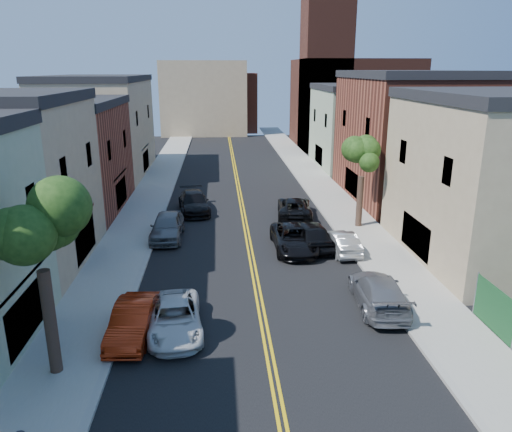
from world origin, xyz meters
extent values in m
cube|color=gray|center=(-7.90, 40.00, 0.07)|extent=(3.20, 100.00, 0.15)
cube|color=gray|center=(7.90, 40.00, 0.07)|extent=(3.20, 100.00, 0.15)
cube|color=gray|center=(-6.15, 40.00, 0.07)|extent=(0.30, 100.00, 0.15)
cube|color=gray|center=(6.15, 40.00, 0.07)|extent=(0.30, 100.00, 0.15)
cube|color=brown|center=(-14.00, 36.00, 4.00)|extent=(9.00, 12.00, 8.00)
cube|color=#998466|center=(-14.00, 50.00, 4.75)|extent=(9.00, 16.00, 9.50)
cube|color=#998466|center=(14.00, 24.00, 4.50)|extent=(9.00, 12.00, 9.00)
cube|color=brown|center=(14.00, 38.00, 5.00)|extent=(9.00, 14.00, 10.00)
cube|color=gray|center=(14.00, 52.00, 4.25)|extent=(9.00, 12.00, 8.50)
cube|color=#4C2319|center=(17.50, 68.00, 6.00)|extent=(16.00, 14.00, 12.00)
cube|color=#4C2319|center=(12.50, 64.00, 11.00)|extent=(6.00, 6.00, 22.00)
cube|color=#998466|center=(-4.00, 82.00, 6.00)|extent=(14.00, 8.00, 12.00)
cube|color=brown|center=(0.00, 86.00, 5.00)|extent=(10.00, 8.00, 10.00)
cylinder|color=#312118|center=(-7.90, 14.00, 2.13)|extent=(0.44, 0.44, 3.96)
sphere|color=black|center=(-7.90, 14.00, 6.45)|extent=(5.20, 5.20, 5.20)
sphere|color=black|center=(-7.38, 13.61, 7.49)|extent=(3.90, 3.90, 3.90)
sphere|color=black|center=(-8.42, 14.52, 5.93)|extent=(3.64, 3.64, 3.64)
cylinder|color=#312118|center=(7.90, 30.00, 1.91)|extent=(0.44, 0.44, 3.52)
sphere|color=black|center=(7.90, 30.00, 5.65)|extent=(4.40, 4.40, 4.40)
sphere|color=black|center=(8.34, 29.67, 6.53)|extent=(3.30, 3.30, 3.30)
sphere|color=black|center=(7.46, 30.44, 5.21)|extent=(3.08, 3.08, 3.08)
imported|color=#A9250B|center=(-5.50, 16.44, 0.72)|extent=(1.78, 4.46, 1.44)
imported|color=silver|center=(-3.80, 16.65, 0.66)|extent=(2.64, 4.96, 1.33)
imported|color=slate|center=(-5.27, 28.72, 0.85)|extent=(2.09, 5.00, 1.69)
imported|color=black|center=(-3.80, 34.80, 0.78)|extent=(2.89, 5.63, 1.56)
imported|color=#5A5C61|center=(5.50, 18.24, 0.76)|extent=(2.52, 5.38, 1.52)
imported|color=black|center=(3.80, 26.43, 0.84)|extent=(2.48, 5.12, 1.68)
imported|color=#93979A|center=(5.50, 25.34, 0.67)|extent=(1.69, 4.14, 1.33)
imported|color=black|center=(3.80, 32.90, 0.74)|extent=(3.08, 5.60, 1.49)
imported|color=black|center=(2.70, 25.96, 0.75)|extent=(2.54, 5.40, 1.49)
camera|label=1|loc=(-1.82, -1.91, 10.73)|focal=34.13mm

